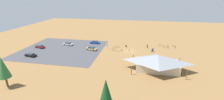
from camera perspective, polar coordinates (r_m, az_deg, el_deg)
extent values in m
plane|color=olive|center=(63.02, 6.50, -0.36)|extent=(160.00, 160.00, 0.00)
cube|color=#424247|center=(67.87, -17.97, 0.29)|extent=(33.25, 29.83, 0.05)
cube|color=beige|center=(48.47, 16.38, -5.71)|extent=(12.38, 6.16, 2.79)
pyramid|color=gray|center=(47.49, 16.66, -3.02)|extent=(15.20, 8.98, 2.13)
cylinder|color=brown|center=(53.66, 23.87, -4.12)|extent=(0.20, 0.20, 2.79)
cylinder|color=brown|center=(52.09, 7.88, -3.22)|extent=(0.20, 0.20, 2.79)
cylinder|color=brown|center=(46.17, 26.06, -8.37)|extent=(0.20, 0.20, 2.79)
cylinder|color=brown|center=(44.34, 7.25, -7.50)|extent=(0.20, 0.20, 2.79)
cylinder|color=brown|center=(67.57, 5.25, 1.50)|extent=(0.60, 0.60, 0.90)
cylinder|color=#99999E|center=(63.92, -1.72, 1.11)|extent=(0.08, 0.08, 2.20)
cube|color=#1959B2|center=(63.67, -1.72, 1.79)|extent=(0.56, 0.04, 0.40)
cone|color=#14421E|center=(29.06, -2.29, -15.63)|extent=(2.88, 2.88, 5.62)
cylinder|color=brown|center=(46.56, -34.59, -9.82)|extent=(0.45, 0.45, 2.72)
cone|color=#2D6633|center=(44.94, -35.59, -5.28)|extent=(2.80, 2.80, 5.38)
torus|color=black|center=(67.22, 1.96, 1.37)|extent=(0.54, 0.44, 0.66)
torus|color=black|center=(66.49, 2.56, 1.15)|extent=(0.54, 0.44, 0.66)
cylinder|color=#2347B7|center=(66.82, 2.26, 1.35)|extent=(0.77, 0.63, 0.04)
cylinder|color=#2347B7|center=(66.92, 2.15, 1.47)|extent=(0.04, 0.04, 0.42)
cube|color=black|center=(66.85, 2.15, 1.64)|extent=(0.21, 0.19, 0.05)
cylinder|color=#2347B7|center=(66.49, 2.50, 1.36)|extent=(0.04, 0.04, 0.46)
cylinder|color=black|center=(66.42, 2.51, 1.55)|extent=(0.33, 0.39, 0.03)
torus|color=black|center=(62.63, 0.61, -0.02)|extent=(0.45, 0.56, 0.68)
torus|color=black|center=(63.52, 0.15, 0.27)|extent=(0.45, 0.56, 0.68)
cylinder|color=#722D9E|center=(63.03, 0.38, 0.22)|extent=(0.63, 0.79, 0.04)
cylinder|color=#722D9E|center=(62.84, 0.46, 0.25)|extent=(0.04, 0.04, 0.43)
cube|color=black|center=(62.77, 0.46, 0.44)|extent=(0.19, 0.21, 0.05)
cylinder|color=#722D9E|center=(63.35, 0.20, 0.44)|extent=(0.04, 0.04, 0.49)
cylinder|color=black|center=(63.26, 0.20, 0.65)|extent=(0.40, 0.32, 0.03)
torus|color=black|center=(63.24, 6.43, 0.05)|extent=(0.14, 0.69, 0.70)
torus|color=black|center=(62.25, 6.20, -0.26)|extent=(0.14, 0.69, 0.70)
cylinder|color=#B7B7BC|center=(62.70, 6.32, -0.01)|extent=(0.18, 0.98, 0.04)
cylinder|color=#B7B7BC|center=(62.85, 6.37, 0.14)|extent=(0.04, 0.04, 0.43)
cube|color=black|center=(62.78, 6.37, 0.32)|extent=(0.11, 0.21, 0.05)
cylinder|color=#B7B7BC|center=(62.27, 6.24, -0.03)|extent=(0.04, 0.04, 0.47)
cylinder|color=black|center=(62.19, 6.24, 0.18)|extent=(0.48, 0.10, 0.03)
torus|color=black|center=(65.34, 1.40, 0.87)|extent=(0.71, 0.35, 0.76)
torus|color=black|center=(65.91, 0.61, 1.04)|extent=(0.71, 0.35, 0.76)
cylinder|color=red|center=(65.58, 1.00, 1.06)|extent=(0.93, 0.45, 0.04)
cylinder|color=red|center=(65.45, 1.15, 1.09)|extent=(0.04, 0.04, 0.40)
cube|color=black|center=(65.39, 1.15, 1.26)|extent=(0.22, 0.16, 0.05)
cylinder|color=red|center=(65.77, 0.69, 1.23)|extent=(0.04, 0.04, 0.50)
cylinder|color=black|center=(65.69, 0.69, 1.44)|extent=(0.23, 0.45, 0.03)
torus|color=black|center=(71.29, 18.63, 1.42)|extent=(0.23, 0.69, 0.71)
torus|color=black|center=(70.44, 18.94, 1.17)|extent=(0.23, 0.69, 0.71)
cylinder|color=black|center=(70.83, 18.80, 1.38)|extent=(0.28, 0.88, 0.04)
cylinder|color=black|center=(70.96, 18.75, 1.49)|extent=(0.04, 0.04, 0.39)
cube|color=black|center=(70.90, 18.76, 1.63)|extent=(0.13, 0.21, 0.05)
cylinder|color=black|center=(70.45, 18.93, 1.37)|extent=(0.04, 0.04, 0.47)
cylinder|color=black|center=(70.38, 18.95, 1.55)|extent=(0.47, 0.16, 0.03)
torus|color=black|center=(72.05, 18.07, 1.69)|extent=(0.74, 0.21, 0.75)
torus|color=black|center=(72.13, 17.27, 1.80)|extent=(0.74, 0.21, 0.75)
cylinder|color=silver|center=(72.05, 17.68, 1.84)|extent=(0.92, 0.24, 0.04)
cylinder|color=silver|center=(72.01, 17.83, 1.88)|extent=(0.04, 0.04, 0.41)
cube|color=black|center=(71.95, 17.85, 2.04)|extent=(0.21, 0.12, 0.05)
cylinder|color=silver|center=(72.06, 17.37, 1.96)|extent=(0.04, 0.04, 0.44)
cylinder|color=black|center=(72.00, 17.39, 2.12)|extent=(0.14, 0.48, 0.03)
torus|color=black|center=(70.93, 22.63, 0.83)|extent=(0.13, 0.73, 0.73)
torus|color=black|center=(71.97, 22.58, 1.10)|extent=(0.13, 0.73, 0.73)
cylinder|color=yellow|center=(71.42, 22.62, 1.06)|extent=(0.16, 1.00, 0.04)
cylinder|color=yellow|center=(71.21, 22.63, 1.07)|extent=(0.04, 0.04, 0.39)
cube|color=black|center=(71.15, 22.66, 1.22)|extent=(0.10, 0.21, 0.05)
cylinder|color=yellow|center=(71.79, 22.61, 1.26)|extent=(0.04, 0.04, 0.49)
cylinder|color=black|center=(71.72, 22.64, 1.45)|extent=(0.48, 0.09, 0.03)
torus|color=black|center=(70.08, 19.71, 0.98)|extent=(0.31, 0.66, 0.70)
torus|color=black|center=(69.23, 20.16, 0.69)|extent=(0.31, 0.66, 0.70)
cylinder|color=#1E7F38|center=(69.62, 19.95, 0.92)|extent=(0.41, 0.92, 0.04)
cylinder|color=#1E7F38|center=(69.75, 19.88, 1.04)|extent=(0.04, 0.04, 0.40)
cube|color=black|center=(69.69, 19.89, 1.20)|extent=(0.15, 0.22, 0.05)
cylinder|color=#1E7F38|center=(69.24, 20.14, 0.90)|extent=(0.04, 0.04, 0.46)
cylinder|color=black|center=(69.17, 20.16, 1.08)|extent=(0.46, 0.21, 0.03)
torus|color=black|center=(61.55, 1.40, -0.39)|extent=(0.68, 0.10, 0.68)
torus|color=black|center=(61.49, 2.41, -0.43)|extent=(0.68, 0.10, 0.68)
cylinder|color=orange|center=(61.48, 1.90, -0.31)|extent=(1.00, 0.12, 0.04)
cylinder|color=orange|center=(61.45, 1.72, -0.22)|extent=(0.04, 0.04, 0.43)
cube|color=black|center=(61.38, 1.72, -0.03)|extent=(0.21, 0.10, 0.05)
cylinder|color=orange|center=(61.41, 2.31, -0.22)|extent=(0.04, 0.04, 0.47)
cylinder|color=black|center=(61.33, 2.31, -0.01)|extent=(0.07, 0.48, 0.03)
torus|color=black|center=(71.84, 20.24, 1.36)|extent=(0.20, 0.69, 0.70)
torus|color=black|center=(72.69, 19.96, 1.60)|extent=(0.20, 0.69, 0.70)
cylinder|color=#197A7F|center=(72.23, 20.11, 1.57)|extent=(0.24, 0.88, 0.04)
cylinder|color=#197A7F|center=(72.05, 20.17, 1.60)|extent=(0.04, 0.04, 0.42)
cube|color=black|center=(71.99, 20.19, 1.75)|extent=(0.12, 0.21, 0.05)
cylinder|color=#197A7F|center=(72.54, 20.01, 1.76)|extent=(0.04, 0.04, 0.47)
cylinder|color=black|center=(72.47, 20.03, 1.93)|extent=(0.47, 0.14, 0.03)
torus|color=black|center=(62.02, 3.84, -0.28)|extent=(0.40, 0.58, 0.67)
torus|color=black|center=(62.90, 3.42, 0.02)|extent=(0.40, 0.58, 0.67)
cylinder|color=#2347B7|center=(62.42, 3.63, -0.03)|extent=(0.56, 0.83, 0.04)
cylinder|color=#2347B7|center=(62.23, 3.71, -0.01)|extent=(0.04, 0.04, 0.40)
cube|color=black|center=(62.16, 3.71, 0.17)|extent=(0.18, 0.21, 0.05)
cylinder|color=#2347B7|center=(62.73, 3.46, 0.19)|extent=(0.04, 0.04, 0.47)
cylinder|color=black|center=(62.65, 3.47, 0.40)|extent=(0.42, 0.29, 0.03)
torus|color=black|center=(72.69, 22.35, 1.29)|extent=(0.43, 0.57, 0.67)
torus|color=black|center=(73.34, 21.77, 1.52)|extent=(0.43, 0.57, 0.67)
cylinder|color=#722D9E|center=(72.98, 22.07, 1.49)|extent=(0.59, 0.78, 0.04)
cylinder|color=#722D9E|center=(72.85, 22.18, 1.49)|extent=(0.04, 0.04, 0.35)
cube|color=black|center=(72.80, 22.20, 1.62)|extent=(0.18, 0.21, 0.05)
cylinder|color=#722D9E|center=(73.22, 21.85, 1.65)|extent=(0.04, 0.04, 0.40)
cylinder|color=black|center=(73.16, 21.87, 1.80)|extent=(0.41, 0.31, 0.03)
cube|color=black|center=(64.42, -28.07, -1.70)|extent=(4.63, 2.63, 0.56)
cube|color=#2D3842|center=(64.26, -28.14, -1.28)|extent=(2.70, 2.04, 0.46)
cylinder|color=black|center=(65.14, -29.41, -1.88)|extent=(0.67, 0.34, 0.64)
cylinder|color=black|center=(66.04, -28.38, -1.42)|extent=(0.67, 0.34, 0.64)
cylinder|color=black|center=(62.92, -27.70, -2.29)|extent=(0.67, 0.34, 0.64)
cylinder|color=black|center=(63.86, -26.65, -1.81)|extent=(0.67, 0.34, 0.64)
cube|color=maroon|center=(73.02, -25.28, 1.12)|extent=(4.74, 2.93, 0.56)
cube|color=#2D3842|center=(72.88, -25.33, 1.50)|extent=(2.81, 2.20, 0.48)
cylinder|color=black|center=(73.77, -26.47, 0.96)|extent=(0.68, 0.38, 0.64)
cylinder|color=black|center=(74.68, -25.52, 1.32)|extent=(0.68, 0.38, 0.64)
cylinder|color=black|center=(71.47, -24.98, 0.63)|extent=(0.68, 0.38, 0.64)
cylinder|color=black|center=(72.42, -24.02, 1.01)|extent=(0.68, 0.38, 0.64)
cube|color=tan|center=(63.93, -7.61, 0.45)|extent=(4.81, 2.92, 0.63)
cube|color=#2D3842|center=(63.73, -7.63, 0.96)|extent=(2.85, 2.18, 0.58)
cylinder|color=black|center=(64.24, -9.11, 0.27)|extent=(0.68, 0.39, 0.64)
cylinder|color=black|center=(65.42, -8.34, 0.67)|extent=(0.68, 0.39, 0.64)
cylinder|color=black|center=(62.59, -6.82, -0.15)|extent=(0.68, 0.39, 0.64)
cylinder|color=black|center=(63.80, -6.07, 0.27)|extent=(0.68, 0.39, 0.64)
cube|color=#BCBCC1|center=(72.38, -16.04, 2.14)|extent=(4.65, 2.59, 0.58)
cube|color=#2D3842|center=(72.22, -16.09, 2.55)|extent=(2.72, 2.00, 0.52)
cylinder|color=black|center=(72.78, -17.33, 1.95)|extent=(0.67, 0.34, 0.64)
cylinder|color=black|center=(73.91, -16.59, 2.29)|extent=(0.67, 0.34, 0.64)
cylinder|color=black|center=(70.97, -15.45, 1.69)|extent=(0.67, 0.34, 0.64)
cylinder|color=black|center=(72.13, -14.72, 2.05)|extent=(0.67, 0.34, 0.64)
cube|color=#1E42B2|center=(72.47, -6.38, 2.82)|extent=(4.63, 1.77, 0.55)
cube|color=#2D3842|center=(72.31, -6.39, 3.23)|extent=(2.60, 1.54, 0.54)
cylinder|color=black|center=(72.32, -7.74, 2.58)|extent=(0.64, 0.23, 0.64)
cylinder|color=black|center=(73.68, -7.36, 2.92)|extent=(0.64, 0.23, 0.64)
cylinder|color=black|center=(71.39, -5.35, 2.44)|extent=(0.64, 0.23, 0.64)
cylinder|color=black|center=(72.76, -5.02, 2.79)|extent=(0.64, 0.23, 0.64)
cube|color=#2D3347|center=(64.17, 15.02, -0.16)|extent=(0.37, 0.32, 0.84)
cylinder|color=blue|center=(63.93, 15.08, 0.47)|extent=(0.36, 0.36, 0.66)
sphere|color=tan|center=(63.78, 15.12, 0.85)|extent=(0.24, 0.24, 0.24)
cube|color=#2D3347|center=(63.10, 14.67, -0.46)|extent=(0.34, 0.38, 0.85)
cylinder|color=black|center=(62.86, 14.73, 0.15)|extent=(0.36, 0.36, 0.58)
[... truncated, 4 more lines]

